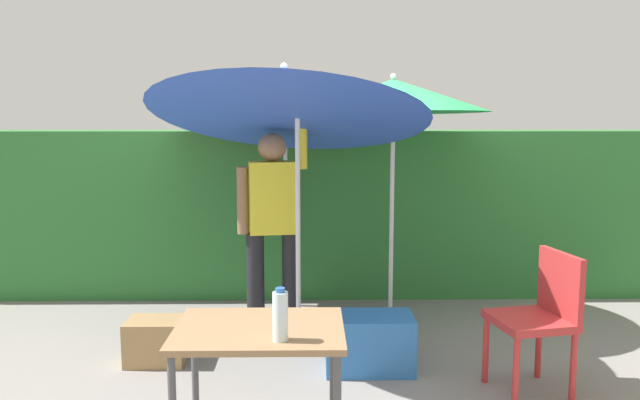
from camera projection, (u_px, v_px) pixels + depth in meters
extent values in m
plane|color=gray|center=(321.00, 355.00, 4.53)|extent=(24.00, 24.00, 0.00)
cube|color=#2D7033|center=(318.00, 212.00, 6.12)|extent=(8.00, 0.70, 1.59)
cylinder|color=silver|center=(298.00, 234.00, 4.59)|extent=(0.04, 0.04, 1.72)
cone|color=blue|center=(291.00, 93.00, 4.47)|extent=(2.08, 2.05, 1.00)
sphere|color=silver|center=(284.00, 66.00, 4.45)|extent=(0.05, 0.05, 0.05)
cylinder|color=silver|center=(392.00, 218.00, 5.23)|extent=(0.04, 0.04, 1.75)
cone|color=green|center=(393.00, 96.00, 5.10)|extent=(1.58, 1.58, 0.32)
sphere|color=silver|center=(393.00, 76.00, 5.07)|extent=(0.05, 0.05, 0.05)
cylinder|color=silver|center=(286.00, 212.00, 5.59)|extent=(0.04, 0.04, 1.74)
cone|color=red|center=(283.00, 96.00, 5.45)|extent=(1.90, 1.92, 0.54)
sphere|color=silver|center=(281.00, 74.00, 5.42)|extent=(0.05, 0.05, 0.05)
cylinder|color=black|center=(291.00, 283.00, 4.94)|extent=(0.14, 0.14, 0.82)
cylinder|color=black|center=(256.00, 284.00, 4.90)|extent=(0.14, 0.14, 0.82)
cube|color=yellow|center=(272.00, 197.00, 4.83)|extent=(0.39, 0.27, 0.56)
sphere|color=#8C6647|center=(272.00, 147.00, 4.78)|extent=(0.22, 0.22, 0.22)
cylinder|color=yellow|center=(301.00, 133.00, 4.80)|extent=(0.10, 0.10, 0.56)
cylinder|color=#8C6647|center=(243.00, 201.00, 4.80)|extent=(0.10, 0.10, 0.52)
cylinder|color=#B72D2D|center=(486.00, 350.00, 4.03)|extent=(0.04, 0.04, 0.44)
cylinder|color=#B72D2D|center=(516.00, 373.00, 3.66)|extent=(0.04, 0.04, 0.44)
cylinder|color=#B72D2D|center=(539.00, 345.00, 4.11)|extent=(0.04, 0.04, 0.44)
cylinder|color=#B72D2D|center=(573.00, 368.00, 3.74)|extent=(0.04, 0.04, 0.44)
cube|color=#B72D2D|center=(530.00, 321.00, 3.85)|extent=(0.52, 0.52, 0.05)
cube|color=#B72D2D|center=(560.00, 284.00, 3.87)|extent=(0.13, 0.44, 0.40)
cube|color=#2D6BB7|center=(369.00, 343.00, 4.23)|extent=(0.60, 0.35, 0.39)
cube|color=#9E7A4C|center=(156.00, 341.00, 4.37)|extent=(0.41, 0.30, 0.31)
cylinder|color=#4C4C51|center=(333.00, 380.00, 3.25)|extent=(0.04, 0.04, 0.71)
cylinder|color=#4C4C51|center=(195.00, 381.00, 3.24)|extent=(0.04, 0.04, 0.71)
cube|color=#99724C|center=(259.00, 330.00, 2.93)|extent=(0.80, 0.60, 0.03)
cylinder|color=silver|center=(280.00, 316.00, 2.74)|extent=(0.07, 0.07, 0.22)
cylinder|color=#2D60B7|center=(280.00, 290.00, 2.73)|extent=(0.04, 0.04, 0.02)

